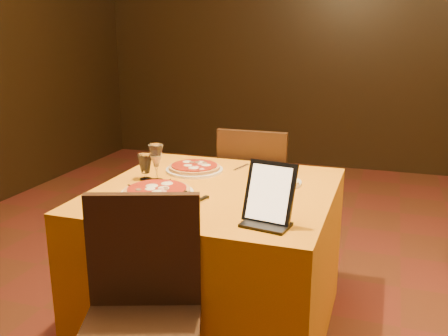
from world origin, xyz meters
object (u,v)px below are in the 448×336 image
(chair_main_far, at_px, (258,195))
(water_glass, at_px, (145,167))
(main_table, at_px, (216,260))
(wine_glass, at_px, (156,163))
(pizza_near, at_px, (157,192))
(tablet, at_px, (270,193))
(pizza_far, at_px, (194,168))
(chair_main_near, at_px, (139,335))

(chair_main_far, relative_size, water_glass, 7.00)
(main_table, relative_size, wine_glass, 5.79)
(main_table, xyz_separation_m, chair_main_far, (0.00, 0.81, 0.08))
(pizza_near, xyz_separation_m, tablet, (0.56, -0.15, 0.10))
(chair_main_far, relative_size, pizza_far, 2.99)
(main_table, relative_size, chair_main_far, 1.21)
(pizza_near, bearing_deg, tablet, -15.31)
(pizza_far, height_order, wine_glass, wine_glass)
(water_glass, bearing_deg, pizza_far, 51.85)
(chair_main_near, height_order, chair_main_far, same)
(chair_main_far, height_order, pizza_far, chair_main_far)
(chair_main_near, height_order, tablet, tablet)
(main_table, bearing_deg, pizza_far, 130.21)
(chair_main_far, bearing_deg, tablet, 105.40)
(tablet, bearing_deg, chair_main_near, -117.79)
(chair_main_near, distance_m, chair_main_far, 1.61)
(main_table, bearing_deg, chair_main_far, 90.00)
(pizza_far, distance_m, tablet, 0.80)
(tablet, bearing_deg, pizza_far, 142.64)
(chair_main_far, bearing_deg, pizza_near, 76.44)
(main_table, xyz_separation_m, tablet, (0.34, -0.34, 0.49))
(pizza_near, height_order, wine_glass, wine_glass)
(pizza_far, relative_size, wine_glass, 1.60)
(pizza_near, bearing_deg, main_table, 39.91)
(chair_main_near, height_order, pizza_far, chair_main_near)
(tablet, bearing_deg, pizza_near, 173.84)
(pizza_near, relative_size, pizza_far, 1.10)
(wine_glass, distance_m, tablet, 0.75)
(wine_glass, distance_m, water_glass, 0.07)
(wine_glass, bearing_deg, chair_main_far, 68.26)
(chair_main_near, bearing_deg, water_glass, 95.52)
(main_table, distance_m, pizza_near, 0.48)
(chair_main_far, distance_m, tablet, 1.27)
(wine_glass, height_order, tablet, tablet)
(chair_main_far, relative_size, pizza_near, 2.71)
(wine_glass, relative_size, water_glass, 1.46)
(wine_glass, bearing_deg, water_glass, 177.71)
(pizza_near, bearing_deg, wine_glass, 116.32)
(main_table, bearing_deg, chair_main_near, -90.00)
(chair_main_near, bearing_deg, pizza_far, 81.70)
(main_table, height_order, pizza_far, pizza_far)
(water_glass, xyz_separation_m, tablet, (0.72, -0.36, 0.06))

